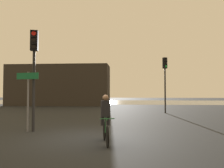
# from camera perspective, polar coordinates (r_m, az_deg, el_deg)

# --- Properties ---
(ground_plane) EXTENTS (120.00, 120.00, 0.00)m
(ground_plane) POSITION_cam_1_polar(r_m,az_deg,el_deg) (8.44, -6.05, -13.79)
(ground_plane) COLOR black
(water_strip) EXTENTS (80.00, 16.00, 0.01)m
(water_strip) POSITION_cam_1_polar(r_m,az_deg,el_deg) (38.10, 1.98, -4.72)
(water_strip) COLOR slate
(water_strip) RESTS_ON ground
(distant_building) EXTENTS (13.01, 4.00, 5.21)m
(distant_building) POSITION_cam_1_polar(r_m,az_deg,el_deg) (29.45, -13.60, -0.35)
(distant_building) COLOR #2D2823
(distant_building) RESTS_ON ground
(traffic_light_far_right) EXTENTS (0.40, 0.42, 4.57)m
(traffic_light_far_right) POSITION_cam_1_polar(r_m,az_deg,el_deg) (18.51, 13.69, 2.44)
(traffic_light_far_right) COLOR black
(traffic_light_far_right) RESTS_ON ground
(traffic_light_near_left) EXTENTS (0.37, 0.39, 4.44)m
(traffic_light_near_left) POSITION_cam_1_polar(r_m,az_deg,el_deg) (10.26, -19.72, 5.71)
(traffic_light_near_left) COLOR black
(traffic_light_near_left) RESTS_ON ground
(direction_sign_post) EXTENTS (1.08, 0.26, 2.60)m
(direction_sign_post) POSITION_cam_1_polar(r_m,az_deg,el_deg) (10.18, -21.15, -2.05)
(direction_sign_post) COLOR slate
(direction_sign_post) RESTS_ON ground
(cyclist) EXTENTS (0.51, 1.68, 1.62)m
(cyclist) POSITION_cam_1_polar(r_m,az_deg,el_deg) (7.39, -1.69, -9.02)
(cyclist) COLOR black
(cyclist) RESTS_ON ground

